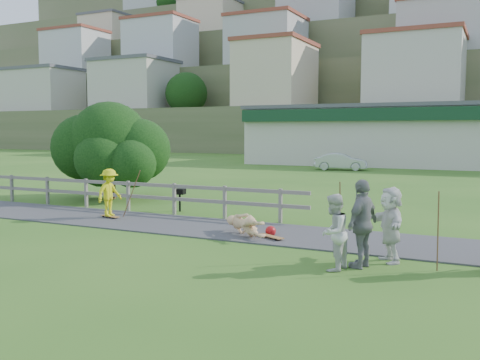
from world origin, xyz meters
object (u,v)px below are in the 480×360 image
Objects in this scene: spectator_d at (390,224)px; bbq at (180,200)px; skater_rider at (109,195)px; spectator_b at (362,224)px; car_silver at (341,162)px; skater_fallen at (246,225)px; tree at (110,157)px; spectator_a at (333,232)px.

bbq is (-8.28, 4.33, -0.43)m from spectator_d.
spectator_b is (9.04, -2.66, 0.17)m from skater_rider.
skater_fallen is at bearing 178.27° from car_silver.
tree reaches higher than car_silver.
car_silver is (-4.37, 25.78, 0.31)m from skater_fallen.
spectator_d reaches higher than bbq.
tree is (-3.49, 4.26, 1.01)m from skater_rider.
skater_rider is at bearing 120.04° from skater_fallen.
skater_fallen is 1.12× the size of spectator_a.
tree is at bearing 98.37° from skater_fallen.
spectator_d is at bearing -96.75° from skater_rider.
spectator_a is (3.19, -2.43, 0.48)m from skater_fallen.
car_silver is 21.30m from tree.
tree reaches higher than skater_fallen.
skater_rider is 5.60m from tree.
skater_rider is at bearing -131.12° from spectator_d.
spectator_d is at bearing -173.86° from car_silver.
skater_fallen is 1.07× the size of spectator_d.
spectator_b is at bearing 142.90° from spectator_a.
bbq reaches higher than skater_fallen.
spectator_a is at bearing -66.55° from spectator_d.
skater_rider is at bearing -50.69° from tree.
skater_fallen is 4.20m from spectator_b.
car_silver is (-8.04, 27.71, -0.32)m from spectator_b.
spectator_d is 0.31× the size of tree.
spectator_b is at bearing -79.98° from skater_fallen.
spectator_a is 14.17m from tree.
skater_rider reaches higher than bbq.
spectator_b is (3.68, -1.93, 0.62)m from skater_fallen.
spectator_b reaches higher than skater_rider.
tree is 5.23m from bbq.
skater_rider is at bearing -123.73° from bbq.
spectator_b reaches higher than spectator_a.
spectator_b is 28.85m from car_silver.
bbq is (-4.15, 3.15, 0.08)m from skater_fallen.
car_silver is at bearing 167.70° from spectator_d.
tree is at bearing 43.90° from skater_rider.
spectator_d is at bearing -34.81° from bbq.
skater_rider is 5.43m from skater_fallen.
spectator_b is 0.49× the size of car_silver.
tree is at bearing 151.50° from bbq.
skater_fallen is 0.95× the size of spectator_b.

